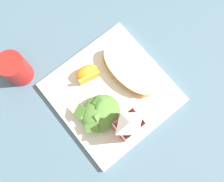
# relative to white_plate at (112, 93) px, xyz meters

# --- Properties ---
(ground) EXTENTS (3.00, 3.00, 0.00)m
(ground) POSITION_rel_white_plate_xyz_m (0.00, 0.00, -0.01)
(ground) COLOR slate
(white_plate) EXTENTS (0.28, 0.28, 0.02)m
(white_plate) POSITION_rel_white_plate_xyz_m (0.00, 0.00, 0.00)
(white_plate) COLOR white
(white_plate) RESTS_ON ground
(cheesy_pizza_bread) EXTENTS (0.09, 0.17, 0.04)m
(cheesy_pizza_bread) POSITION_rel_white_plate_xyz_m (-0.06, -0.01, 0.03)
(cheesy_pizza_bread) COLOR tan
(cheesy_pizza_bread) RESTS_ON white_plate
(green_salad_pile) EXTENTS (0.11, 0.09, 0.05)m
(green_salad_pile) POSITION_rel_white_plate_xyz_m (0.06, 0.03, 0.03)
(green_salad_pile) COLOR #5B8E3D
(green_salad_pile) RESTS_ON white_plate
(milk_carton) EXTENTS (0.06, 0.05, 0.11)m
(milk_carton) POSITION_rel_white_plate_xyz_m (0.03, 0.10, 0.07)
(milk_carton) COLOR #B7332D
(milk_carton) RESTS_ON white_plate
(orange_wedge_front) EXTENTS (0.07, 0.05, 0.04)m
(orange_wedge_front) POSITION_rel_white_plate_xyz_m (0.02, -0.07, 0.03)
(orange_wedge_front) COLOR orange
(orange_wedge_front) RESTS_ON white_plate
(drinking_red_cup) EXTENTS (0.07, 0.07, 0.09)m
(drinking_red_cup) POSITION_rel_white_plate_xyz_m (0.15, -0.19, 0.04)
(drinking_red_cup) COLOR red
(drinking_red_cup) RESTS_ON ground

